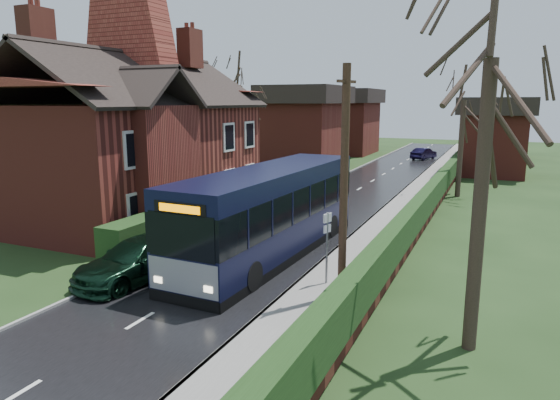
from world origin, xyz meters
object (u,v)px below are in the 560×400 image
at_px(bus, 270,213).
at_px(bus_stop_sign, 327,238).
at_px(brick_house, 137,136).
at_px(car_silver, 213,228).
at_px(telegraph_pole, 344,186).
at_px(car_green, 139,259).

relative_size(bus, bus_stop_sign, 4.58).
xyz_separation_m(brick_house, bus_stop_sign, (12.73, -6.05, -2.67)).
bearing_deg(car_silver, brick_house, 159.01).
distance_m(car_silver, bus_stop_sign, 7.19).
bearing_deg(brick_house, bus, -20.86).
distance_m(brick_house, car_silver, 7.92).
bearing_deg(brick_house, car_silver, -24.44).
relative_size(bus, telegraph_pole, 1.63).
bearing_deg(bus_stop_sign, car_silver, 172.63).
bearing_deg(telegraph_pole, bus, 156.32).
height_order(car_green, bus_stop_sign, bus_stop_sign).
bearing_deg(telegraph_pole, car_green, -155.86).
xyz_separation_m(car_silver, car_green, (0.08, -5.08, 0.07)).
height_order(brick_house, bus_stop_sign, brick_house).
distance_m(car_green, telegraph_pole, 7.75).
bearing_deg(car_green, brick_house, 139.20).
distance_m(bus, car_silver, 3.44).
distance_m(bus, car_green, 5.43).
relative_size(bus, car_silver, 3.08).
relative_size(car_green, bus_stop_sign, 1.92).
xyz_separation_m(bus, car_silver, (-3.17, 0.74, -1.12)).
bearing_deg(telegraph_pole, brick_house, 168.77).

